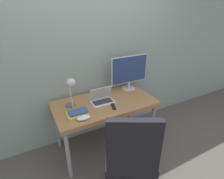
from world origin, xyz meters
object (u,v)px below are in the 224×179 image
(office_chair, at_px, (131,154))
(book_stack, at_px, (78,113))
(game_controller, at_px, (84,118))
(monitor, at_px, (129,71))
(desk_lamp, at_px, (71,87))
(laptop, at_px, (102,99))

(office_chair, height_order, book_stack, office_chair)
(office_chair, xyz_separation_m, game_controller, (-0.29, 0.55, 0.20))
(book_stack, distance_m, game_controller, 0.12)
(book_stack, bearing_deg, monitor, 20.34)
(desk_lamp, xyz_separation_m, book_stack, (0.02, -0.11, -0.30))
(laptop, relative_size, game_controller, 1.92)
(book_stack, relative_size, game_controller, 1.55)
(monitor, distance_m, desk_lamp, 0.99)
(desk_lamp, distance_m, book_stack, 0.32)
(book_stack, bearing_deg, game_controller, -73.67)
(monitor, bearing_deg, laptop, -159.82)
(book_stack, bearing_deg, laptop, 20.58)
(laptop, bearing_deg, office_chair, -94.04)
(laptop, xyz_separation_m, monitor, (0.56, 0.20, 0.24))
(desk_lamp, bearing_deg, game_controller, -76.87)
(office_chair, xyz_separation_m, book_stack, (-0.33, 0.67, 0.20))
(laptop, distance_m, desk_lamp, 0.49)
(monitor, xyz_separation_m, game_controller, (-0.91, -0.46, -0.27))
(desk_lamp, relative_size, game_controller, 2.76)
(desk_lamp, bearing_deg, laptop, 4.48)
(laptop, relative_size, office_chair, 0.29)
(monitor, height_order, desk_lamp, monitor)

